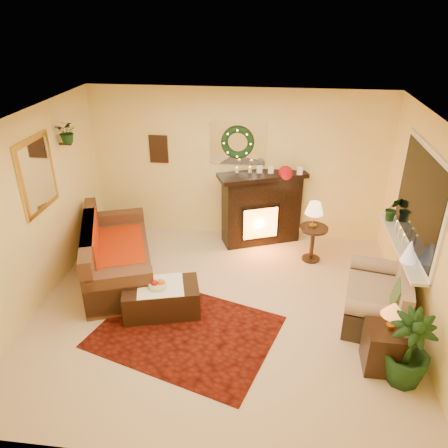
# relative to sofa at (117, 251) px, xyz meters

# --- Properties ---
(floor) EXTENTS (5.00, 5.00, 0.00)m
(floor) POSITION_rel_sofa_xyz_m (1.66, -0.67, -0.43)
(floor) COLOR beige
(floor) RESTS_ON ground
(ceiling) EXTENTS (5.00, 5.00, 0.00)m
(ceiling) POSITION_rel_sofa_xyz_m (1.66, -0.67, 2.17)
(ceiling) COLOR white
(ceiling) RESTS_ON ground
(wall_back) EXTENTS (5.00, 5.00, 0.00)m
(wall_back) POSITION_rel_sofa_xyz_m (1.66, 1.58, 0.87)
(wall_back) COLOR #EFD88C
(wall_back) RESTS_ON ground
(wall_front) EXTENTS (5.00, 5.00, 0.00)m
(wall_front) POSITION_rel_sofa_xyz_m (1.66, -2.92, 0.87)
(wall_front) COLOR #EFD88C
(wall_front) RESTS_ON ground
(wall_left) EXTENTS (4.50, 4.50, 0.00)m
(wall_left) POSITION_rel_sofa_xyz_m (-0.84, -0.67, 0.87)
(wall_left) COLOR #EFD88C
(wall_left) RESTS_ON ground
(wall_right) EXTENTS (4.50, 4.50, 0.00)m
(wall_right) POSITION_rel_sofa_xyz_m (4.16, -0.67, 0.87)
(wall_right) COLOR #EFD88C
(wall_right) RESTS_ON ground
(area_rug) EXTENTS (2.57, 2.22, 0.01)m
(area_rug) POSITION_rel_sofa_xyz_m (1.27, -1.17, -0.42)
(area_rug) COLOR #3E110D
(area_rug) RESTS_ON floor
(sofa) EXTENTS (1.58, 2.28, 0.90)m
(sofa) POSITION_rel_sofa_xyz_m (0.00, 0.00, 0.00)
(sofa) COLOR #4A2D1D
(sofa) RESTS_ON floor
(red_throw) EXTENTS (0.77, 1.26, 0.02)m
(red_throw) POSITION_rel_sofa_xyz_m (-0.04, 0.13, 0.03)
(red_throw) COLOR #B72F26
(red_throw) RESTS_ON sofa
(fireplace) EXTENTS (1.36, 0.87, 1.20)m
(fireplace) POSITION_rel_sofa_xyz_m (2.10, 1.37, 0.12)
(fireplace) COLOR black
(fireplace) RESTS_ON floor
(poinsettia) EXTENTS (0.24, 0.24, 0.24)m
(poinsettia) POSITION_rel_sofa_xyz_m (2.47, 1.32, 0.87)
(poinsettia) COLOR #B30E17
(poinsettia) RESTS_ON fireplace
(mantel_candle_a) EXTENTS (0.06, 0.06, 0.18)m
(mantel_candle_a) POSITION_rel_sofa_xyz_m (1.67, 1.34, 0.83)
(mantel_candle_a) COLOR white
(mantel_candle_a) RESTS_ON fireplace
(mantel_candle_b) EXTENTS (0.07, 0.07, 0.20)m
(mantel_candle_b) POSITION_rel_sofa_xyz_m (1.89, 1.37, 0.83)
(mantel_candle_b) COLOR white
(mantel_candle_b) RESTS_ON fireplace
(mantel_mirror) EXTENTS (0.92, 0.02, 0.72)m
(mantel_mirror) POSITION_rel_sofa_xyz_m (1.66, 1.56, 1.27)
(mantel_mirror) COLOR white
(mantel_mirror) RESTS_ON wall_back
(wreath) EXTENTS (0.55, 0.11, 0.55)m
(wreath) POSITION_rel_sofa_xyz_m (1.66, 1.52, 1.29)
(wreath) COLOR #194719
(wreath) RESTS_ON wall_back
(wall_art) EXTENTS (0.32, 0.03, 0.48)m
(wall_art) POSITION_rel_sofa_xyz_m (0.31, 1.56, 1.12)
(wall_art) COLOR #381E11
(wall_art) RESTS_ON wall_back
(gold_mirror) EXTENTS (0.03, 0.84, 1.00)m
(gold_mirror) POSITION_rel_sofa_xyz_m (-0.82, -0.37, 1.32)
(gold_mirror) COLOR gold
(gold_mirror) RESTS_ON wall_left
(hanging_plant) EXTENTS (0.33, 0.28, 0.36)m
(hanging_plant) POSITION_rel_sofa_xyz_m (-0.68, 0.38, 1.54)
(hanging_plant) COLOR #194719
(hanging_plant) RESTS_ON wall_left
(loveseat) EXTENTS (1.00, 1.42, 0.75)m
(loveseat) POSITION_rel_sofa_xyz_m (3.72, -0.52, -0.01)
(loveseat) COLOR #B7A38D
(loveseat) RESTS_ON floor
(window_frame) EXTENTS (0.03, 1.86, 1.36)m
(window_frame) POSITION_rel_sofa_xyz_m (4.15, -0.12, 1.12)
(window_frame) COLOR white
(window_frame) RESTS_ON wall_right
(window_glass) EXTENTS (0.02, 1.70, 1.22)m
(window_glass) POSITION_rel_sofa_xyz_m (4.13, -0.12, 1.12)
(window_glass) COLOR black
(window_glass) RESTS_ON wall_right
(window_sill) EXTENTS (0.22, 1.86, 0.04)m
(window_sill) POSITION_rel_sofa_xyz_m (4.04, -0.12, 0.44)
(window_sill) COLOR white
(window_sill) RESTS_ON wall_right
(mini_tree) EXTENTS (0.20, 0.20, 0.29)m
(mini_tree) POSITION_rel_sofa_xyz_m (4.01, -0.55, 0.61)
(mini_tree) COLOR white
(mini_tree) RESTS_ON window_sill
(sill_plant) EXTENTS (0.27, 0.21, 0.48)m
(sill_plant) POSITION_rel_sofa_xyz_m (4.04, 0.61, 0.66)
(sill_plant) COLOR #173B18
(sill_plant) RESTS_ON window_sill
(side_table_round) EXTENTS (0.57, 0.57, 0.59)m
(side_table_round) POSITION_rel_sofa_xyz_m (2.96, 0.82, -0.10)
(side_table_round) COLOR #48321E
(side_table_round) RESTS_ON floor
(lamp_cream) EXTENTS (0.29, 0.29, 0.44)m
(lamp_cream) POSITION_rel_sofa_xyz_m (2.94, 0.82, 0.45)
(lamp_cream) COLOR #FAC487
(lamp_cream) RESTS_ON side_table_round
(end_table_square) EXTENTS (0.45, 0.45, 0.54)m
(end_table_square) POSITION_rel_sofa_xyz_m (3.64, -1.47, -0.16)
(end_table_square) COLOR #3C2919
(end_table_square) RESTS_ON floor
(lamp_tiffany) EXTENTS (0.26, 0.26, 0.38)m
(lamp_tiffany) POSITION_rel_sofa_xyz_m (3.66, -1.45, 0.32)
(lamp_tiffany) COLOR gold
(lamp_tiffany) RESTS_ON end_table_square
(coffee_table) EXTENTS (1.11, 0.79, 0.42)m
(coffee_table) POSITION_rel_sofa_xyz_m (0.87, -0.81, -0.22)
(coffee_table) COLOR #452515
(coffee_table) RESTS_ON floor
(fruit_bowl) EXTENTS (0.24, 0.24, 0.06)m
(fruit_bowl) POSITION_rel_sofa_xyz_m (0.85, -0.84, 0.02)
(fruit_bowl) COLOR beige
(fruit_bowl) RESTS_ON coffee_table
(floor_palm) EXTENTS (1.62, 1.62, 2.69)m
(floor_palm) POSITION_rel_sofa_xyz_m (3.83, -1.66, 0.02)
(floor_palm) COLOR black
(floor_palm) RESTS_ON floor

